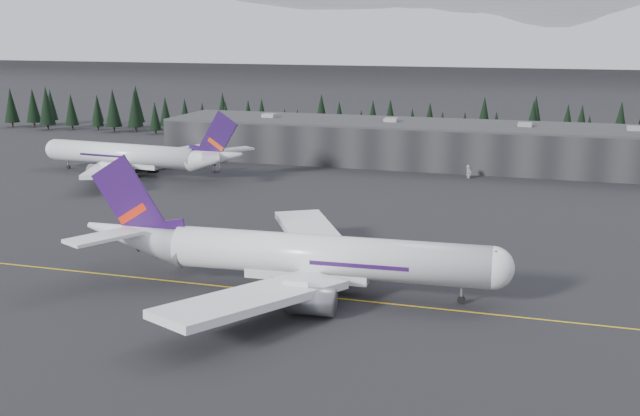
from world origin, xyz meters
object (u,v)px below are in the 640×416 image
(terminal, at_px, (423,143))
(gse_vehicle_a, at_px, (217,170))
(jet_main, at_px, (290,254))
(jet_parked, at_px, (139,156))
(gse_vehicle_b, at_px, (469,176))

(terminal, distance_m, gse_vehicle_a, 63.21)
(terminal, relative_size, jet_main, 2.25)
(jet_main, bearing_deg, jet_parked, 128.92)
(terminal, height_order, gse_vehicle_b, terminal)
(terminal, relative_size, gse_vehicle_b, 42.38)
(gse_vehicle_a, bearing_deg, jet_main, -53.61)
(jet_main, bearing_deg, terminal, 87.40)
(terminal, relative_size, gse_vehicle_a, 34.88)
(terminal, bearing_deg, gse_vehicle_a, -149.53)
(jet_main, distance_m, jet_parked, 111.11)
(jet_main, bearing_deg, gse_vehicle_b, 78.50)
(jet_main, distance_m, gse_vehicle_a, 108.68)
(gse_vehicle_b, bearing_deg, jet_parked, -90.40)
(terminal, height_order, gse_vehicle_a, terminal)
(jet_main, distance_m, gse_vehicle_b, 106.52)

